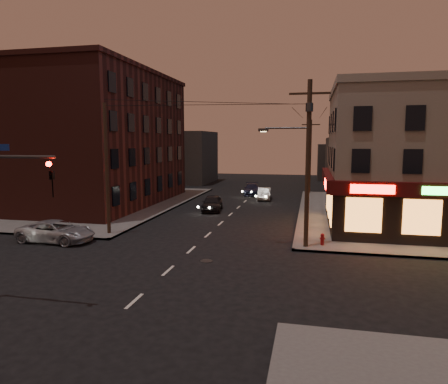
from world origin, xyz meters
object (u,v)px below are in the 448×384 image
(sedan_near, at_px, (212,203))
(fire_hydrant, at_px, (322,239))
(suv_cross, at_px, (56,231))
(sedan_far, at_px, (252,189))
(sedan_mid, at_px, (264,194))

(sedan_near, relative_size, fire_hydrant, 5.80)
(suv_cross, xyz_separation_m, sedan_far, (9.14, 25.61, -0.03))
(sedan_mid, bearing_deg, fire_hydrant, -77.63)
(suv_cross, relative_size, sedan_mid, 1.26)
(fire_hydrant, bearing_deg, sedan_near, 131.28)
(sedan_near, bearing_deg, suv_cross, -125.30)
(sedan_mid, relative_size, fire_hydrant, 5.41)
(sedan_near, relative_size, sedan_mid, 1.07)
(sedan_near, xyz_separation_m, fire_hydrant, (9.90, -11.28, -0.18))
(sedan_mid, bearing_deg, sedan_far, 113.41)
(suv_cross, distance_m, sedan_near, 15.37)
(sedan_near, bearing_deg, fire_hydrant, -56.36)
(sedan_near, xyz_separation_m, sedan_far, (2.00, 12.00, -0.06))
(sedan_mid, xyz_separation_m, sedan_far, (-1.98, 3.75, 0.01))
(suv_cross, relative_size, fire_hydrant, 6.79)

